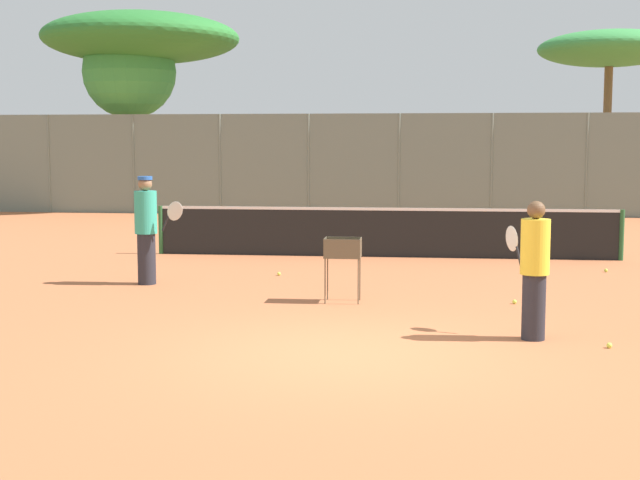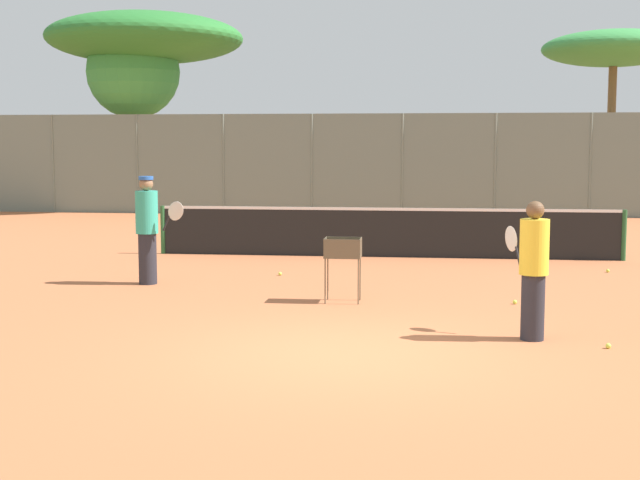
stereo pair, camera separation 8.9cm
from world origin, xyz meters
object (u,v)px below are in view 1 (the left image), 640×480
Objects in this scene: ball_cart at (343,253)px; parked_car at (328,192)px; tennis_net at (384,231)px; player_red_cap at (534,269)px; player_white_outfit at (146,229)px.

parked_car is at bearing 96.76° from ball_cart.
tennis_net is at bearing -78.84° from parked_car.
player_red_cap reaches higher than ball_cart.
player_white_outfit is (-3.96, -4.23, 0.42)m from tennis_net.
tennis_net is 5.62m from ball_cart.
ball_cart is (3.56, -1.37, -0.22)m from player_white_outfit.
player_white_outfit is 0.45× the size of parked_car.
player_red_cap is 3.51m from ball_cart.
player_red_cap is (2.21, -7.95, 0.34)m from tennis_net.
ball_cart is at bearing 21.43° from player_red_cap.
tennis_net is 8.26m from player_red_cap.
player_white_outfit reaches higher than ball_cart.
tennis_net is 5.33× the size of player_white_outfit.
parked_car reaches higher than tennis_net.
tennis_net is 5.77× the size of player_red_cap.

